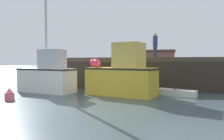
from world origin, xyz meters
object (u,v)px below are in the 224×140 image
fishing_boat_near_left (48,76)px  fishing_boat_near_right (122,75)px  mooring_buoy_foreground (9,95)px  rowboat (176,93)px  dockworker (155,45)px

fishing_boat_near_left → fishing_boat_near_right: size_ratio=1.44×
mooring_buoy_foreground → fishing_boat_near_right: bearing=29.9°
fishing_boat_near_left → mooring_buoy_foreground: (-0.34, -2.61, -0.70)m
rowboat → mooring_buoy_foreground: size_ratio=3.74×
rowboat → fishing_boat_near_right: bearing=-170.5°
mooring_buoy_foreground → rowboat: bearing=23.0°
fishing_boat_near_left → fishing_boat_near_right: (4.29, 0.05, 0.09)m
fishing_boat_near_right → mooring_buoy_foreground: fishing_boat_near_right is taller
fishing_boat_near_right → fishing_boat_near_left: bearing=-179.4°
rowboat → mooring_buoy_foreground: 7.95m
fishing_boat_near_right → dockworker: 5.29m
fishing_boat_near_right → mooring_buoy_foreground: size_ratio=7.12×
fishing_boat_near_right → dockworker: size_ratio=2.18×
rowboat → mooring_buoy_foreground: bearing=-157.0°
fishing_boat_near_left → dockworker: fishing_boat_near_left is taller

